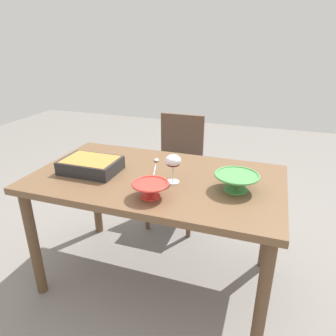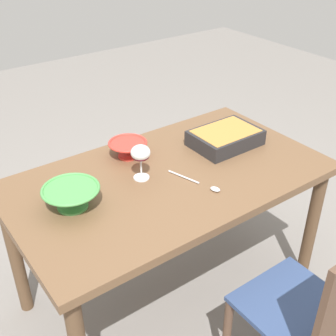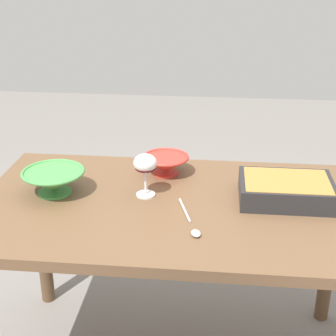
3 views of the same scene
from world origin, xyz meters
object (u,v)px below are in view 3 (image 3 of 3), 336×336
(dining_table, at_px, (176,225))
(small_bowl, at_px, (54,181))
(wine_glass, at_px, (145,166))
(casserole_dish, at_px, (286,189))
(mixing_bowl, at_px, (166,164))
(serving_spoon, at_px, (192,224))

(dining_table, xyz_separation_m, small_bowl, (0.45, -0.03, 0.14))
(dining_table, bearing_deg, wine_glass, -23.00)
(casserole_dish, distance_m, small_bowl, 0.83)
(dining_table, xyz_separation_m, wine_glass, (0.11, -0.05, 0.21))
(wine_glass, bearing_deg, dining_table, 157.00)
(dining_table, height_order, wine_glass, wine_glass)
(mixing_bowl, height_order, small_bowl, small_bowl)
(dining_table, height_order, casserole_dish, casserole_dish)
(serving_spoon, bearing_deg, wine_glass, -49.05)
(dining_table, distance_m, casserole_dish, 0.41)
(casserole_dish, relative_size, serving_spoon, 1.26)
(dining_table, relative_size, serving_spoon, 5.42)
(mixing_bowl, xyz_separation_m, small_bowl, (0.38, 0.21, 0.01))
(dining_table, xyz_separation_m, casserole_dish, (-0.38, -0.06, 0.13))
(dining_table, relative_size, small_bowl, 6.14)
(dining_table, bearing_deg, small_bowl, -4.03)
(casserole_dish, xyz_separation_m, mixing_bowl, (0.45, -0.18, 0.00))
(casserole_dish, xyz_separation_m, small_bowl, (0.83, 0.03, 0.01))
(casserole_dish, bearing_deg, small_bowl, 2.12)
(dining_table, relative_size, casserole_dish, 4.30)
(wine_glass, distance_m, small_bowl, 0.34)
(dining_table, height_order, serving_spoon, serving_spoon)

